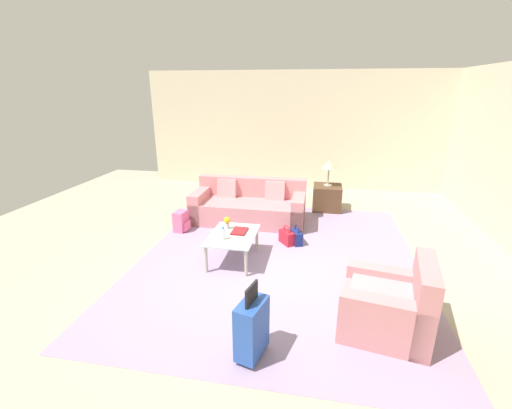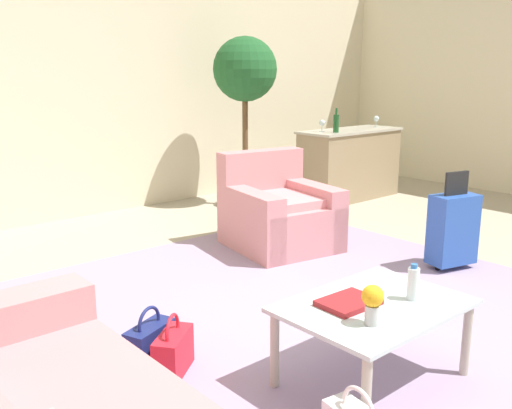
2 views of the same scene
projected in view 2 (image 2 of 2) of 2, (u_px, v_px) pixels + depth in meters
The scene contains 16 objects.
ground_plane at pixel (348, 329), 3.78m from camera, with size 12.00×12.00×0.00m, color #A89E89.
wall_back at pixel (73, 82), 6.40m from camera, with size 10.24×0.12×3.10m, color beige.
area_rug at pixel (260, 346), 3.54m from camera, with size 5.20×4.40×0.01m, color #9984A3.
armchair at pixel (277, 216), 5.52m from camera, with size 1.04×1.08×0.90m.
coffee_table at pixel (374, 314), 3.06m from camera, with size 0.99×0.71×0.45m.
water_bottle at pixel (413, 283), 3.08m from camera, with size 0.06×0.06×0.20m.
coffee_table_book at pixel (348, 302), 3.03m from camera, with size 0.31×0.23×0.03m, color maroon.
flower_vase at pixel (372, 301), 2.77m from camera, with size 0.11×0.11×0.21m.
bar_console at pixel (349, 163), 7.56m from camera, with size 1.50×0.59×0.92m.
wine_glass_leftmost at pixel (322, 123), 7.14m from camera, with size 0.08×0.08×0.15m.
wine_glass_left_of_centre at pixel (376, 119), 7.74m from camera, with size 0.08×0.08×0.15m.
wine_bottle_green at pixel (336, 123), 7.08m from camera, with size 0.07×0.07×0.30m.
suitcase_blue at pixel (453, 228), 4.86m from camera, with size 0.44×0.32×0.85m.
handbag_red at pixel (173, 352), 3.20m from camera, with size 0.34×0.30×0.36m.
handbag_navy at pixel (150, 343), 3.30m from camera, with size 0.35×0.25×0.36m.
potted_ficus at pixel (245, 87), 6.94m from camera, with size 0.78×0.78×2.08m.
Camera 2 is at (-2.75, -2.23, 1.67)m, focal length 40.00 mm.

